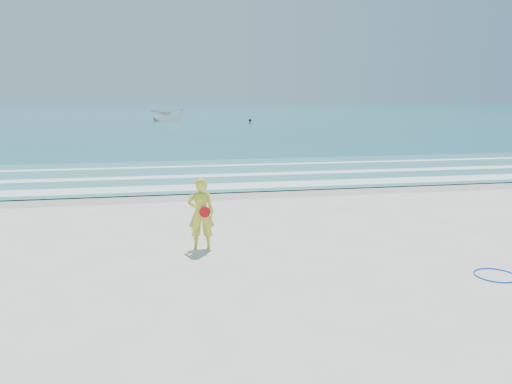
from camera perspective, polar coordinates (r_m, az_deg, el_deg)
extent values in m
plane|color=silver|center=(10.65, 2.04, -9.40)|extent=(400.00, 400.00, 0.00)
cube|color=#B2A893|center=(19.22, -3.96, -0.19)|extent=(400.00, 2.40, 0.00)
cube|color=#19727F|center=(114.81, -9.88, 8.92)|extent=(400.00, 190.00, 0.04)
cube|color=#59B7AD|center=(24.11, -5.41, 2.16)|extent=(400.00, 10.00, 0.01)
cube|color=white|center=(20.48, -4.40, 0.64)|extent=(400.00, 1.40, 0.01)
cube|color=white|center=(23.32, -5.22, 1.88)|extent=(400.00, 0.90, 0.01)
cube|color=white|center=(26.57, -5.93, 2.98)|extent=(400.00, 0.60, 0.01)
torus|color=#0D53FA|center=(11.69, 25.70, -8.56)|extent=(1.11, 1.11, 0.03)
imported|color=silver|center=(75.72, -10.09, 8.66)|extent=(4.74, 1.89, 1.81)
sphere|color=black|center=(72.67, -0.69, 8.19)|extent=(0.42, 0.42, 0.42)
imported|color=yellow|center=(12.23, -6.31, -2.45)|extent=(0.67, 0.46, 1.76)
cylinder|color=red|center=(12.04, -5.87, -2.28)|extent=(0.27, 0.08, 0.27)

